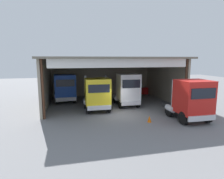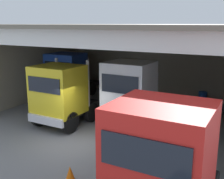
% 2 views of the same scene
% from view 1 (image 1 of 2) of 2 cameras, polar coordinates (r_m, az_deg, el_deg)
% --- Properties ---
extents(ground_plane, '(80.00, 80.00, 0.00)m').
position_cam_1_polar(ground_plane, '(18.81, 2.59, -7.48)').
color(ground_plane, slate).
rests_on(ground_plane, ground).
extents(workshop_shed, '(15.36, 11.60, 5.60)m').
position_cam_1_polar(workshop_shed, '(24.13, -1.35, 5.68)').
color(workshop_shed, '#9E937F').
rests_on(workshop_shed, ground).
extents(truck_blue_yard_outside, '(2.84, 4.84, 3.49)m').
position_cam_1_polar(truck_blue_yard_outside, '(24.23, -14.01, 0.44)').
color(truck_blue_yard_outside, '#1E47B7').
rests_on(truck_blue_yard_outside, ground).
extents(truck_yellow_center_left_bay, '(2.62, 4.22, 3.66)m').
position_cam_1_polar(truck_yellow_center_left_bay, '(19.51, -4.55, -1.37)').
color(truck_yellow_center_left_bay, yellow).
rests_on(truck_yellow_center_left_bay, ground).
extents(truck_white_right_bay, '(2.48, 4.89, 3.74)m').
position_cam_1_polar(truck_white_right_bay, '(21.58, 4.60, -0.10)').
color(truck_white_right_bay, white).
rests_on(truck_white_right_bay, ground).
extents(truck_red_center_right_bay, '(2.75, 4.86, 3.62)m').
position_cam_1_polar(truck_red_center_right_bay, '(17.80, 22.68, -2.80)').
color(truck_red_center_right_bay, red).
rests_on(truck_red_center_right_bay, ground).
extents(oil_drum, '(0.58, 0.58, 0.92)m').
position_cam_1_polar(oil_drum, '(28.98, 5.11, -0.63)').
color(oil_drum, '#194CB2').
rests_on(oil_drum, ground).
extents(tool_cart, '(0.90, 0.60, 1.00)m').
position_cam_1_polar(tool_cart, '(29.75, 9.82, -0.40)').
color(tool_cart, red).
rests_on(tool_cart, ground).
extents(traffic_cone, '(0.36, 0.36, 0.56)m').
position_cam_1_polar(traffic_cone, '(16.82, 11.20, -8.69)').
color(traffic_cone, orange).
rests_on(traffic_cone, ground).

